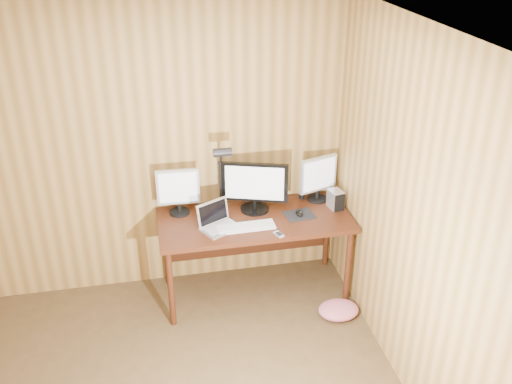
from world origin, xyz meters
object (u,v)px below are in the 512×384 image
object	(u,v)px
desk	(253,226)
hard_drive	(336,199)
monitor_center	(255,186)
speaker	(302,192)
phone	(279,234)
desk_lamp	(222,169)
monitor_right	(318,178)
mouse	(299,213)
keyboard	(246,227)
laptop	(217,222)
monitor_left	(178,190)

from	to	relation	value
desk	hard_drive	size ratio (longest dim) A/B	9.85
monitor_center	speaker	xyz separation A→B (m)	(0.45, 0.13, -0.17)
phone	desk_lamp	size ratio (longest dim) A/B	0.17
hard_drive	phone	size ratio (longest dim) A/B	1.49
monitor_right	desk	bearing A→B (deg)	174.79
hard_drive	mouse	bearing A→B (deg)	179.51
keyboard	monitor_center	bearing A→B (deg)	63.68
monitor_right	phone	bearing A→B (deg)	-150.68
speaker	desk_lamp	distance (m)	0.80
keyboard	phone	bearing A→B (deg)	-35.58
mouse	hard_drive	world-z (taller)	hard_drive
monitor_right	hard_drive	size ratio (longest dim) A/B	2.51
phone	desk_lamp	world-z (taller)	desk_lamp
laptop	speaker	world-z (taller)	laptop
desk	mouse	size ratio (longest dim) A/B	15.17
phone	desk_lamp	bearing A→B (deg)	109.53
desk	laptop	bearing A→B (deg)	-154.69
desk	laptop	xyz separation A→B (m)	(-0.32, -0.15, 0.17)
desk	speaker	distance (m)	0.55
monitor_right	desk_lamp	distance (m)	0.86
monitor_center	desk_lamp	bearing A→B (deg)	-166.45
monitor_center	speaker	distance (m)	0.50
monitor_center	hard_drive	size ratio (longest dim) A/B	3.32
monitor_center	monitor_left	distance (m)	0.64
desk_lamp	monitor_right	bearing A→B (deg)	-8.77
monitor_left	phone	bearing A→B (deg)	-31.38
mouse	monitor_center	bearing A→B (deg)	158.00
phone	hard_drive	bearing A→B (deg)	10.78
mouse	keyboard	bearing A→B (deg)	-163.02
monitor_right	speaker	size ratio (longest dim) A/B	3.36
desk_lamp	monitor_left	bearing A→B (deg)	160.23
monitor_left	mouse	size ratio (longest dim) A/B	3.81
monitor_right	mouse	world-z (taller)	monitor_right
keyboard	monitor_left	bearing A→B (deg)	143.52
mouse	hard_drive	distance (m)	0.35
monitor_left	laptop	distance (m)	0.44
mouse	phone	distance (m)	0.37
monitor_left	speaker	bearing A→B (deg)	6.26
laptop	keyboard	bearing A→B (deg)	-42.82
hard_drive	speaker	xyz separation A→B (m)	(-0.23, 0.23, -0.02)
keyboard	mouse	distance (m)	0.49
desk	monitor_left	distance (m)	0.70
monitor_center	hard_drive	bearing A→B (deg)	9.55
speaker	phone	bearing A→B (deg)	-121.47
desk	monitor_center	size ratio (longest dim) A/B	2.97
speaker	laptop	bearing A→B (deg)	-156.65
desk	hard_drive	xyz separation A→B (m)	(0.71, -0.03, 0.20)
laptop	phone	world-z (taller)	laptop
laptop	mouse	size ratio (longest dim) A/B	3.44
monitor_right	hard_drive	distance (m)	0.25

